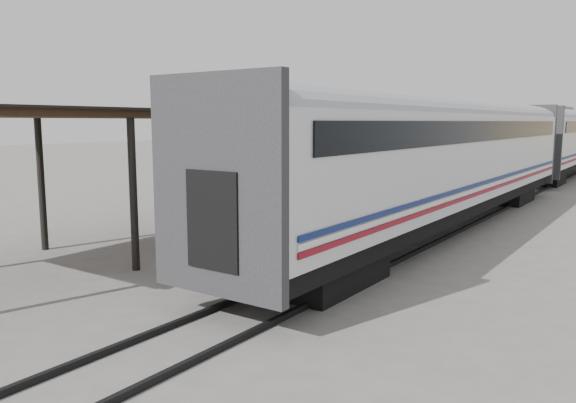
% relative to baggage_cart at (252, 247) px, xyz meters
% --- Properties ---
extents(ground, '(160.00, 160.00, 0.00)m').
position_rel_baggage_cart_xyz_m(ground, '(-1.19, 0.39, -0.65)').
color(ground, slate).
rests_on(ground, ground).
extents(train, '(3.45, 76.01, 4.01)m').
position_rel_baggage_cart_xyz_m(train, '(2.00, 34.18, 2.04)').
color(train, silver).
rests_on(train, ground).
extents(canopy, '(4.90, 64.30, 4.15)m').
position_rel_baggage_cart_xyz_m(canopy, '(-4.59, 24.39, 3.36)').
color(canopy, '#422B19').
rests_on(canopy, ground).
extents(rails, '(1.54, 150.00, 0.12)m').
position_rel_baggage_cart_xyz_m(rails, '(2.01, 34.39, -0.59)').
color(rails, black).
rests_on(rails, ground).
extents(building_left, '(12.00, 8.00, 6.00)m').
position_rel_baggage_cart_xyz_m(building_left, '(-11.19, 82.39, 2.35)').
color(building_left, tan).
rests_on(building_left, ground).
extents(baggage_cart, '(1.47, 2.51, 0.86)m').
position_rel_baggage_cart_xyz_m(baggage_cart, '(0.00, 0.00, 0.00)').
color(baggage_cart, brown).
rests_on(baggage_cart, ground).
extents(suitcase_stack, '(1.23, 1.24, 0.56)m').
position_rel_baggage_cart_xyz_m(suitcase_stack, '(-0.15, 0.29, 0.42)').
color(suitcase_stack, '#3D3D40').
rests_on(suitcase_stack, baggage_cart).
extents(luggage_tug, '(1.09, 1.58, 1.31)m').
position_rel_baggage_cart_xyz_m(luggage_tug, '(-2.29, 16.35, -0.05)').
color(luggage_tug, maroon).
rests_on(luggage_tug, ground).
extents(porter, '(0.53, 0.75, 1.95)m').
position_rel_baggage_cart_xyz_m(porter, '(0.01, -0.65, 1.18)').
color(porter, navy).
rests_on(porter, baggage_cart).
extents(pedestrian, '(1.06, 0.66, 1.68)m').
position_rel_baggage_cart_xyz_m(pedestrian, '(-3.68, 12.80, 0.19)').
color(pedestrian, black).
rests_on(pedestrian, ground).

